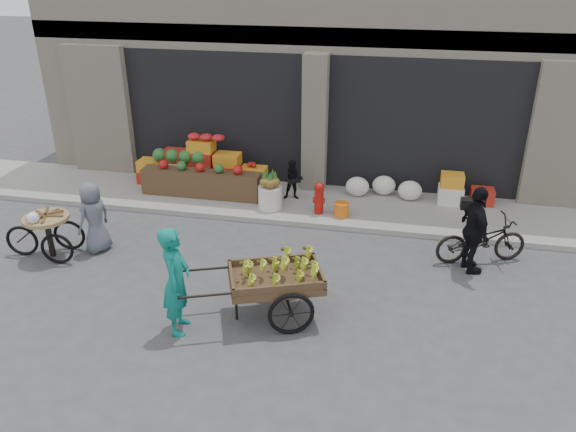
% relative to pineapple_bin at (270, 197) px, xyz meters
% --- Properties ---
extents(ground, '(80.00, 80.00, 0.00)m').
position_rel_pineapple_bin_xyz_m(ground, '(0.75, -3.60, -0.37)').
color(ground, '#424244').
rests_on(ground, ground).
extents(sidewalk, '(18.00, 2.20, 0.12)m').
position_rel_pineapple_bin_xyz_m(sidewalk, '(0.75, 0.50, -0.31)').
color(sidewalk, gray).
rests_on(sidewalk, ground).
extents(building, '(14.00, 6.45, 7.00)m').
position_rel_pineapple_bin_xyz_m(building, '(0.75, 4.43, 3.00)').
color(building, beige).
rests_on(building, ground).
extents(fruit_display, '(3.10, 1.12, 1.24)m').
position_rel_pineapple_bin_xyz_m(fruit_display, '(-1.73, 0.78, 0.30)').
color(fruit_display, '#AA2417').
rests_on(fruit_display, sidewalk).
extents(pineapple_bin, '(0.52, 0.52, 0.50)m').
position_rel_pineapple_bin_xyz_m(pineapple_bin, '(0.00, 0.00, 0.00)').
color(pineapple_bin, silver).
rests_on(pineapple_bin, sidewalk).
extents(fire_hydrant, '(0.22, 0.22, 0.71)m').
position_rel_pineapple_bin_xyz_m(fire_hydrant, '(1.10, -0.05, 0.13)').
color(fire_hydrant, '#A5140F').
rests_on(fire_hydrant, sidewalk).
extents(orange_bucket, '(0.32, 0.32, 0.30)m').
position_rel_pineapple_bin_xyz_m(orange_bucket, '(1.60, -0.10, -0.10)').
color(orange_bucket, orange).
rests_on(orange_bucket, sidewalk).
extents(right_bay_goods, '(3.35, 0.60, 0.70)m').
position_rel_pineapple_bin_xyz_m(right_bay_goods, '(3.36, 1.10, 0.04)').
color(right_bay_goods, silver).
rests_on(right_bay_goods, sidewalk).
extents(seated_person, '(0.51, 0.43, 0.93)m').
position_rel_pineapple_bin_xyz_m(seated_person, '(0.40, 0.60, 0.21)').
color(seated_person, black).
rests_on(seated_person, sidewalk).
extents(banana_cart, '(2.61, 1.75, 1.02)m').
position_rel_pineapple_bin_xyz_m(banana_cart, '(0.96, -3.82, 0.37)').
color(banana_cart, brown).
rests_on(banana_cart, ground).
extents(vendor_woman, '(0.52, 0.70, 1.74)m').
position_rel_pineapple_bin_xyz_m(vendor_woman, '(-0.36, -4.44, 0.50)').
color(vendor_woman, '#107B6D').
rests_on(vendor_woman, ground).
extents(tricycle_cart, '(1.46, 0.96, 0.95)m').
position_rel_pineapple_bin_xyz_m(tricycle_cart, '(-3.63, -2.77, 0.20)').
color(tricycle_cart, '#9E7F51').
rests_on(tricycle_cart, ground).
extents(vendor_grey, '(0.67, 0.80, 1.41)m').
position_rel_pineapple_bin_xyz_m(vendor_grey, '(-2.88, -2.37, 0.33)').
color(vendor_grey, slate).
rests_on(vendor_grey, ground).
extents(bicycle, '(1.82, 1.11, 0.90)m').
position_rel_pineapple_bin_xyz_m(bicycle, '(4.34, -1.31, 0.08)').
color(bicycle, black).
rests_on(bicycle, ground).
extents(cyclist, '(0.68, 1.04, 1.64)m').
position_rel_pineapple_bin_xyz_m(cyclist, '(4.14, -1.71, 0.45)').
color(cyclist, black).
rests_on(cyclist, ground).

